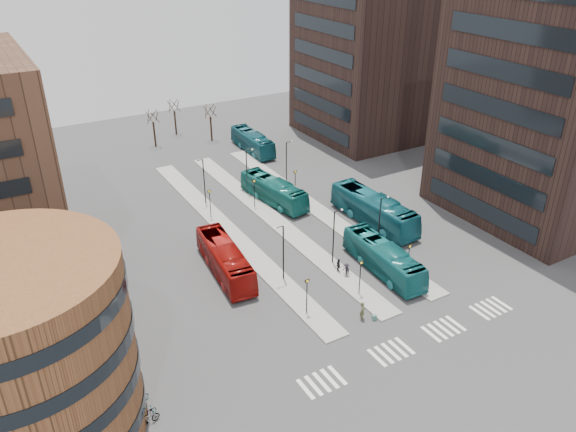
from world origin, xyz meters
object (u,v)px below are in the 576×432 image
teal_bus_c (374,209)px  commuter_c (346,270)px  commuter_b (339,266)px  teal_bus_d (253,142)px  red_bus (225,259)px  suitcase (374,317)px  teal_bus_a (383,258)px  commuter_a (226,279)px  bicycle_mid (149,419)px  bicycle_far (140,400)px  bicycle_near (146,413)px  teal_bus_b (274,191)px  traveller (363,311)px

teal_bus_c → commuter_c: 12.40m
commuter_b → commuter_c: bearing=-153.3°
teal_bus_d → commuter_c: bearing=-101.0°
red_bus → suitcase: bearing=-53.2°
teal_bus_a → commuter_c: (-3.82, 1.10, -0.84)m
teal_bus_c → commuter_a: teal_bus_c is taller
commuter_b → bicycle_mid: 25.07m
commuter_c → red_bus: bearing=-127.0°
bicycle_far → bicycle_near: bearing=158.2°
commuter_b → bicycle_far: commuter_b is taller
bicycle_mid → bicycle_far: bicycle_mid is taller
bicycle_mid → teal_bus_a: bearing=-87.1°
suitcase → bicycle_near: 21.46m
teal_bus_a → teal_bus_d: bearing=86.5°
teal_bus_a → bicycle_far: (-27.22, -5.13, -1.16)m
suitcase → bicycle_mid: (-21.45, -1.38, 0.26)m
commuter_a → bicycle_far: (-12.12, -10.82, -0.46)m
teal_bus_b → teal_bus_c: teal_bus_c is taller
teal_bus_c → teal_bus_d: teal_bus_c is taller
commuter_a → suitcase: bearing=139.3°
teal_bus_c → teal_bus_d: 28.89m
red_bus → commuter_a: (-0.95, -2.26, -0.74)m
teal_bus_c → teal_bus_b: bearing=121.6°
suitcase → teal_bus_b: 26.32m
teal_bus_a → teal_bus_d: 38.02m
commuter_a → teal_bus_a: bearing=170.1°
teal_bus_c → commuter_b: (-9.78, -6.76, -1.05)m
bicycle_mid → bicycle_far: size_ratio=1.06×
suitcase → bicycle_far: 21.47m
bicycle_near → bicycle_far: bicycle_near is taller
teal_bus_d → bicycle_mid: size_ratio=6.55×
commuter_a → bicycle_near: (-12.12, -12.39, -0.44)m
commuter_b → bicycle_far: bearing=122.5°
traveller → bicycle_far: traveller is taller
teal_bus_b → bicycle_near: 36.89m
teal_bus_b → bicycle_mid: bearing=-141.2°
suitcase → commuter_b: commuter_b is taller
commuter_b → teal_bus_c: bearing=-40.3°
red_bus → traveller: size_ratio=6.20×
commuter_a → commuter_c: size_ratio=1.17×
bicycle_near → bicycle_far: size_ratio=1.04×
bicycle_mid → suitcase: bearing=-98.6°
teal_bus_d → commuter_b: bearing=-101.7°
red_bus → bicycle_near: size_ratio=6.99×
teal_bus_a → bicycle_far: 27.73m
teal_bus_b → commuter_b: size_ratio=7.34×
commuter_c → bicycle_mid: commuter_c is taller
commuter_b → commuter_c: size_ratio=1.04×
traveller → commuter_c: (2.85, 6.47, -0.19)m
commuter_a → commuter_c: bearing=168.6°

